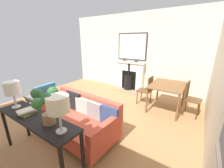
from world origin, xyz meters
name	(u,v)px	position (x,y,z in m)	size (l,w,h in m)	color
ground_plane	(87,115)	(0.00, 0.00, 0.00)	(5.34, 5.45, 0.01)	#A87A4C
wall_left	(132,53)	(-2.67, 0.00, 1.45)	(0.12, 5.45, 2.90)	silver
fireplace	(129,77)	(-2.46, 0.03, 0.50)	(0.60, 1.19, 1.13)	#9E7A5B
mirror_over_mantel	(132,47)	(-2.58, 0.03, 1.69)	(0.04, 1.17, 1.00)	#2D2823
mantel_bowl_near	(124,60)	(-2.49, -0.25, 1.16)	(0.11, 0.11, 0.05)	#47382D
mantel_bowl_far	(136,62)	(-2.49, 0.26, 1.15)	(0.12, 0.12, 0.04)	black
sofa	(78,118)	(0.68, 0.37, 0.35)	(0.99, 1.85, 0.81)	#B2B2B7
ottoman	(93,106)	(-0.13, 0.09, 0.23)	(0.72, 0.91, 0.36)	#B2B2B7
armchair_accent	(43,96)	(0.46, -1.24, 0.43)	(0.71, 0.63, 0.79)	brown
console_table	(37,123)	(1.50, 0.37, 0.70)	(0.40, 1.66, 0.79)	black
table_lamp_near_end	(12,89)	(1.50, -0.26, 1.14)	(0.25, 0.25, 0.48)	beige
table_lamp_far_end	(58,105)	(1.50, 0.99, 1.17)	(0.28, 0.28, 0.50)	#B2B2B7
potted_plant	(46,102)	(1.47, 0.68, 1.13)	(0.46, 0.45, 0.53)	#99704C
book_stack	(27,112)	(1.50, 0.15, 0.83)	(0.30, 0.23, 0.08)	olive
dining_table	(167,87)	(-1.50, 1.68, 0.66)	(1.15, 0.87, 0.75)	brown
dining_chair_near_fireplace	(147,88)	(-1.49, 1.11, 0.52)	(0.42, 0.42, 0.90)	brown
dining_chair_by_back_wall	(190,96)	(-1.51, 2.25, 0.53)	(0.44, 0.44, 0.91)	brown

